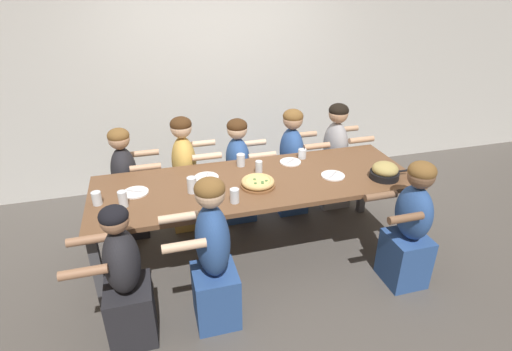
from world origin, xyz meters
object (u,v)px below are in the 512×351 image
Objects in this scene: skillet_bowl at (385,171)px; drinking_glass_e at (97,199)px; diner_near_midleft at (213,260)px; diner_far_left at (127,187)px; drinking_glass_d at (123,200)px; diner_near_left at (125,283)px; pizza_board_main at (258,183)px; drinking_glass_c at (241,160)px; diner_near_right at (410,229)px; cocktail_glass_blue at (302,154)px; drinking_glass_a at (192,186)px; diner_far_midright at (291,165)px; diner_far_center at (239,173)px; drinking_glass_b at (235,197)px; empty_plate_d at (333,176)px; diner_far_midleft at (186,177)px; empty_plate_b at (290,162)px; drinking_glass_f at (259,168)px; diner_far_right at (334,159)px; empty_plate_c at (206,177)px; empty_plate_a at (136,192)px.

skillet_bowl reaches higher than drinking_glass_e.
diner_far_left is at bearing 23.56° from diner_near_midleft.
drinking_glass_d is 0.12× the size of diner_near_left.
drinking_glass_c is at bearing 95.20° from pizza_board_main.
drinking_glass_d is 2.29m from diner_near_right.
diner_near_left reaches higher than cocktail_glass_blue.
drinking_glass_a is 0.12× the size of diner_near_left.
drinking_glass_c reaches higher than cocktail_glass_blue.
diner_near_right is (0.51, -1.39, -0.02)m from diner_far_midright.
diner_far_center is at bearing 90.00° from diner_far_left.
pizza_board_main is 0.32m from drinking_glass_b.
cocktail_glass_blue is (0.58, 0.45, 0.01)m from pizza_board_main.
empty_plate_d is 0.19× the size of diner_far_center.
diner_far_midright is at bearing 52.89° from pizza_board_main.
empty_plate_d is at bearing 56.94° from diner_far_midleft.
diner_near_midleft is at bearing -130.20° from pizza_board_main.
empty_plate_b is at bearing 41.30° from pizza_board_main.
diner_near_left is (-1.80, -0.59, -0.29)m from empty_plate_d.
drinking_glass_c is at bearing 17.18° from drinking_glass_e.
drinking_glass_f is 1.48m from diner_near_left.
diner_far_right reaches higher than empty_plate_b.
empty_plate_d is 0.85m from drinking_glass_c.
empty_plate_d is 0.84m from diner_far_midright.
pizza_board_main is at bearing -61.99° from diner_near_left.
skillet_bowl is 1.67m from drinking_glass_a.
diner_near_midleft reaches higher than drinking_glass_c.
diner_near_left is at bearing -0.15° from diner_far_left.
diner_far_left is 1.01× the size of diner_far_center.
diner_far_left is at bearing 143.36° from empty_plate_c.
cocktail_glass_blue is at bearing 37.86° from pizza_board_main.
diner_far_midright is (1.60, 0.64, -0.24)m from empty_plate_a.
empty_plate_d is at bearing -71.77° from diner_near_left.
diner_far_left is at bearing -90.00° from diner_far_midleft.
empty_plate_b is 1.36m from diner_near_midleft.
skillet_bowl is 0.54m from diner_near_right.
diner_near_right is (1.51, -0.86, -0.26)m from empty_plate_c.
empty_plate_d is at bearing 159.95° from skillet_bowl.
empty_plate_d is at bearing -63.54° from diner_near_midleft.
pizza_board_main is 0.85m from diner_far_center.
diner_far_left is at bearing 154.15° from drinking_glass_f.
diner_far_midleft is 1.06× the size of diner_far_center.
drinking_glass_b reaches higher than pizza_board_main.
pizza_board_main is 1.36× the size of empty_plate_c.
diner_far_midleft reaches higher than diner_far_left.
cocktail_glass_blue is 0.10× the size of diner_far_midright.
cocktail_glass_blue is 1.19m from drinking_glass_a.
drinking_glass_a is 1.09× the size of drinking_glass_f.
drinking_glass_b reaches higher than empty_plate_c.
diner_far_center is 1.77m from diner_near_right.
cocktail_glass_blue is at bearing 11.97° from drinking_glass_e.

